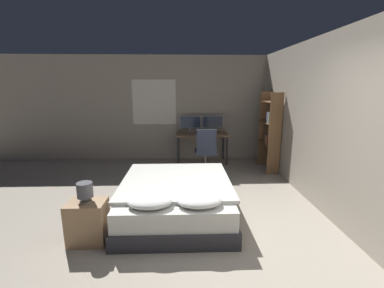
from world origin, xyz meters
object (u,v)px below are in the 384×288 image
object	(u,v)px
nightstand	(88,222)
computer_mouse	(214,134)
monitor_right	(213,122)
keyboard	(203,135)
bookshelf	(271,129)
monitor_left	(190,123)
desk	(202,137)
bedside_lamp	(85,190)
office_chair	(206,154)
bed	(176,198)

from	to	relation	value
nightstand	computer_mouse	distance (m)	3.79
monitor_right	keyboard	distance (m)	0.59
computer_mouse	nightstand	bearing A→B (deg)	-121.50
monitor_right	bookshelf	bearing A→B (deg)	-37.72
monitor_left	computer_mouse	bearing A→B (deg)	-38.30
monitor_left	keyboard	world-z (taller)	monitor_left
desk	monitor_left	distance (m)	0.51
bedside_lamp	office_chair	xyz separation A→B (m)	(1.71, 2.70, -0.27)
monitor_left	bed	bearing A→B (deg)	-95.68
monitor_right	computer_mouse	size ratio (longest dim) A/B	7.90
office_chair	bedside_lamp	bearing A→B (deg)	-122.33
bed	computer_mouse	xyz separation A→B (m)	(0.88, 2.54, 0.51)
bookshelf	monitor_left	bearing A→B (deg)	152.39
monitor_right	bed	bearing A→B (deg)	-106.36
desk	bookshelf	bearing A→B (deg)	-25.20
nightstand	desk	bearing A→B (deg)	64.00
desk	keyboard	world-z (taller)	keyboard
bed	monitor_right	distance (m)	3.21
bedside_lamp	monitor_right	xyz separation A→B (m)	(1.96, 3.66, 0.31)
keyboard	office_chair	distance (m)	0.62
bedside_lamp	monitor_right	world-z (taller)	monitor_right
monitor_left	office_chair	distance (m)	1.18
computer_mouse	bed	bearing A→B (deg)	-109.09
bed	nightstand	xyz separation A→B (m)	(-1.08, -0.66, 0.00)
bed	nightstand	world-z (taller)	bed
computer_mouse	bookshelf	size ratio (longest dim) A/B	0.04
desk	monitor_right	distance (m)	0.51
keyboard	bookshelf	distance (m)	1.60
bookshelf	desk	bearing A→B (deg)	154.80
keyboard	bookshelf	size ratio (longest dim) A/B	0.22
desk	bookshelf	distance (m)	1.70
bed	computer_mouse	size ratio (longest dim) A/B	27.25
computer_mouse	office_chair	bearing A→B (deg)	-116.83
bed	monitor_left	xyz separation A→B (m)	(0.30, 3.00, 0.74)
keyboard	computer_mouse	xyz separation A→B (m)	(0.29, 0.00, 0.01)
bookshelf	bed	bearing A→B (deg)	-135.51
monitor_right	office_chair	world-z (taller)	monitor_right
computer_mouse	office_chair	size ratio (longest dim) A/B	0.07
keyboard	office_chair	world-z (taller)	office_chair
computer_mouse	office_chair	world-z (taller)	office_chair
desk	monitor_left	size ratio (longest dim) A/B	2.35
monitor_right	office_chair	size ratio (longest dim) A/B	0.55
bedside_lamp	monitor_left	distance (m)	3.93
bed	desk	world-z (taller)	desk
bed	bookshelf	xyz separation A→B (m)	(2.10, 2.06, 0.72)
bed	nightstand	bearing A→B (deg)	-148.54
nightstand	bookshelf	world-z (taller)	bookshelf
nightstand	desk	world-z (taller)	desk
desk	keyboard	size ratio (longest dim) A/B	3.26
bed	desk	size ratio (longest dim) A/B	1.47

